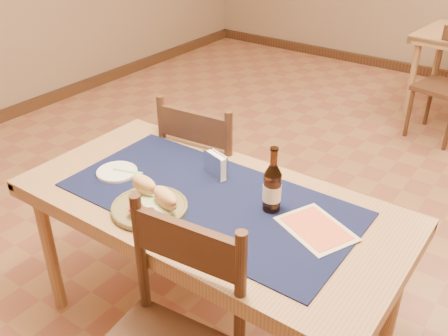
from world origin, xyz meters
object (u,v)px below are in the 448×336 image
Objects in this scene: sandwich_plate at (151,204)px; beer_bottle at (272,187)px; main_table at (210,216)px; napkin_holder at (216,165)px; chair_main_far at (212,174)px.

sandwich_plate is 1.11× the size of beer_bottle.
main_table is 0.23m from napkin_holder.
napkin_holder is at bearing 166.54° from beer_bottle.
main_table is at bearing 56.71° from sandwich_plate.
chair_main_far is at bearing 129.63° from napkin_holder.
beer_bottle is (0.24, 0.08, 0.19)m from main_table.
beer_bottle is at bearing 36.61° from sandwich_plate.
sandwich_plate is at bearing -71.60° from chair_main_far.
napkin_holder is at bearing 118.61° from main_table.
chair_main_far is at bearing 145.65° from beer_bottle.
napkin_holder is (0.05, 0.36, 0.02)m from sandwich_plate.
chair_main_far is 3.22× the size of sandwich_plate.
napkin_holder is at bearing -50.37° from chair_main_far.
chair_main_far is 3.57× the size of beer_bottle.
chair_main_far is at bearing 126.45° from main_table.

